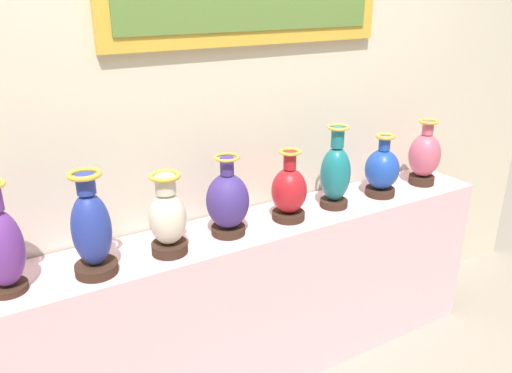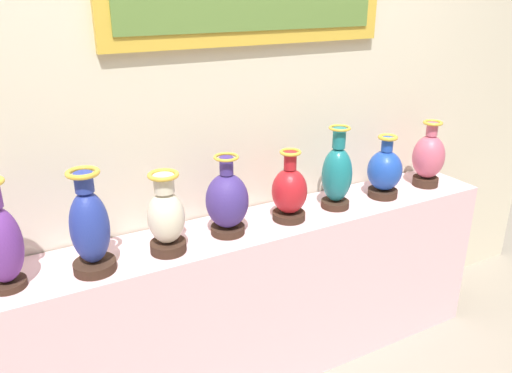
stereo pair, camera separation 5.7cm
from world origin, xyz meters
name	(u,v)px [view 1 (the left image)]	position (x,y,z in m)	size (l,w,h in m)	color
ground_plane	(256,370)	(0.00, 0.00, 0.00)	(10.31, 10.31, 0.00)	gray
display_shelf	(256,302)	(0.00, 0.00, 0.41)	(2.51, 0.36, 0.83)	beige
back_wall	(230,105)	(0.00, 0.24, 1.33)	(4.31, 0.14, 2.61)	beige
vase_violet	(1,246)	(-1.02, -0.03, 1.01)	(0.15, 0.15, 0.41)	#382319
vase_cobalt	(92,231)	(-0.73, -0.06, 1.00)	(0.16, 0.16, 0.40)	#382319
vase_ivory	(168,219)	(-0.43, -0.05, 0.98)	(0.15, 0.15, 0.34)	#382319
vase_indigo	(228,202)	(-0.15, -0.02, 0.98)	(0.18, 0.18, 0.35)	#382319
vase_crimson	(289,192)	(0.16, -0.03, 0.96)	(0.16, 0.16, 0.33)	#382319
vase_teal	(335,174)	(0.43, -0.02, 1.00)	(0.14, 0.14, 0.40)	#382319
vase_sapphire	(382,170)	(0.72, -0.03, 0.96)	(0.17, 0.17, 0.32)	#382319
vase_rose	(424,156)	(1.03, -0.02, 0.98)	(0.17, 0.17, 0.35)	#382319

